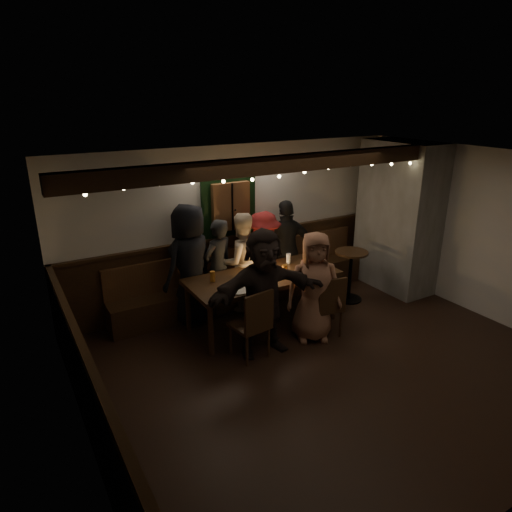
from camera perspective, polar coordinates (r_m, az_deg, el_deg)
room at (r=7.35m, az=9.17°, el=1.43°), size 6.02×5.01×2.62m
dining_table at (r=6.77m, az=0.85°, el=-2.98°), size 2.26×0.97×0.98m
chair_near_left at (r=5.98m, az=-0.27°, el=-8.14°), size 0.50×0.50×0.99m
chair_near_right at (r=6.61m, az=9.03°, el=-5.86°), size 0.49×0.49×0.94m
chair_end at (r=7.50m, az=8.59°, el=-3.05°), size 0.46×0.46×0.85m
high_top at (r=7.83m, az=11.73°, el=-1.66°), size 0.55×0.55×0.87m
person_a at (r=6.93m, az=-8.23°, el=-1.00°), size 1.05×0.87×1.84m
person_b at (r=7.14m, az=-4.75°, el=-1.45°), size 0.66×0.54×1.56m
person_c at (r=7.29m, az=-1.90°, el=-0.72°), size 0.86×0.72×1.61m
person_d at (r=7.51m, az=0.89°, el=-0.28°), size 1.14×0.87×1.57m
person_e at (r=7.76m, az=3.82°, el=0.85°), size 1.06×0.63×1.69m
person_f at (r=6.02m, az=0.94°, el=-4.61°), size 1.67×0.68×1.75m
person_g at (r=6.43m, az=7.25°, el=-3.87°), size 0.92×0.79×1.60m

